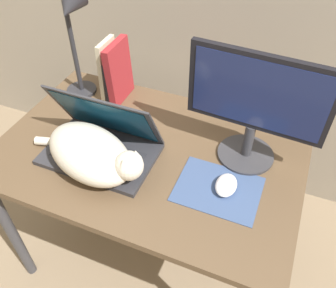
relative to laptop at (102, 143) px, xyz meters
name	(u,v)px	position (x,y,z in m)	size (l,w,h in m)	color
desk	(149,166)	(0.15, 0.07, -0.13)	(1.12, 0.74, 0.72)	brown
laptop	(102,143)	(0.00, 0.00, 0.00)	(0.40, 0.26, 0.25)	#2D2D33
cat	(92,154)	(0.02, -0.09, 0.03)	(0.47, 0.32, 0.15)	beige
external_monitor	(256,105)	(0.49, 0.18, 0.18)	(0.46, 0.20, 0.41)	#333338
mousepad	(218,189)	(0.44, -0.01, -0.05)	(0.28, 0.21, 0.00)	#384C75
computer_mouse	(226,185)	(0.46, 0.00, -0.03)	(0.07, 0.10, 0.03)	silver
book_row	(115,73)	(-0.12, 0.33, 0.07)	(0.09, 0.17, 0.26)	beige
desk_lamp	(72,27)	(-0.25, 0.27, 0.28)	(0.17, 0.17, 0.48)	#28282D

